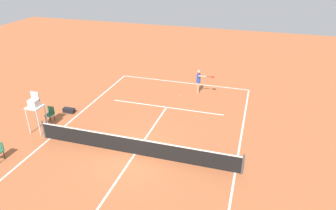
% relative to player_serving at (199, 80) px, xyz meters
% --- Properties ---
extents(ground_plane, '(60.00, 60.00, 0.00)m').
position_rel_player_serving_xyz_m(ground_plane, '(1.59, 8.41, -1.08)').
color(ground_plane, '#B76038').
extents(court_lines, '(10.29, 20.24, 0.01)m').
position_rel_player_serving_xyz_m(court_lines, '(1.59, 8.41, -1.08)').
color(court_lines, white).
rests_on(court_lines, ground).
extents(tennis_net, '(10.89, 0.10, 1.07)m').
position_rel_player_serving_xyz_m(tennis_net, '(1.59, 8.41, -0.58)').
color(tennis_net, '#4C4C51').
rests_on(tennis_net, ground).
extents(player_serving, '(1.33, 0.49, 1.80)m').
position_rel_player_serving_xyz_m(player_serving, '(0.00, 0.00, 0.00)').
color(player_serving, '#D8A884').
rests_on(player_serving, ground).
extents(tennis_ball, '(0.07, 0.07, 0.07)m').
position_rel_player_serving_xyz_m(tennis_ball, '(1.15, 0.90, -1.05)').
color(tennis_ball, '#CCE033').
rests_on(tennis_ball, ground).
extents(umpire_chair, '(0.80, 0.80, 2.41)m').
position_rel_player_serving_xyz_m(umpire_chair, '(7.74, 7.89, 0.53)').
color(umpire_chair, silver).
rests_on(umpire_chair, ground).
extents(courtside_chair_mid, '(0.44, 0.46, 0.95)m').
position_rel_player_serving_xyz_m(courtside_chair_mid, '(7.80, 6.72, -0.55)').
color(courtside_chair_mid, '#262626').
rests_on(courtside_chair_mid, ground).
extents(equipment_bag, '(0.76, 0.32, 0.30)m').
position_rel_player_serving_xyz_m(equipment_bag, '(7.40, 5.40, -0.93)').
color(equipment_bag, black).
rests_on(equipment_bag, ground).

